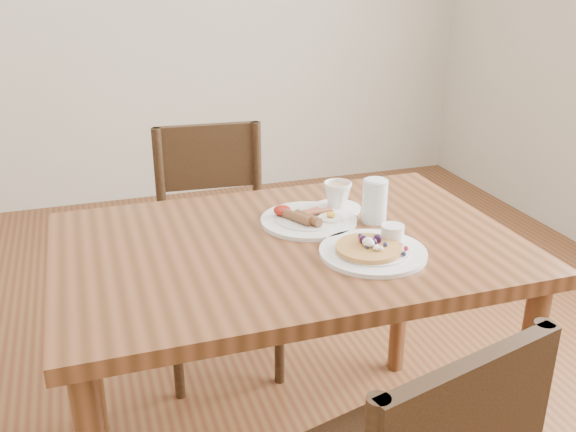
% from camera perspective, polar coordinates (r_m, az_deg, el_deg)
% --- Properties ---
extents(dining_table, '(1.20, 0.80, 0.75)m').
position_cam_1_polar(dining_table, '(1.73, 0.00, -5.18)').
color(dining_table, brown).
rests_on(dining_table, ground).
extents(chair_far, '(0.45, 0.45, 0.88)m').
position_cam_1_polar(chair_far, '(2.35, -6.41, -1.92)').
color(chair_far, '#362513').
rests_on(chair_far, ground).
extents(pancake_plate, '(0.27, 0.27, 0.06)m').
position_cam_1_polar(pancake_plate, '(1.62, 7.65, -2.91)').
color(pancake_plate, white).
rests_on(pancake_plate, dining_table).
extents(breakfast_plate, '(0.27, 0.27, 0.04)m').
position_cam_1_polar(breakfast_plate, '(1.79, 1.73, -0.27)').
color(breakfast_plate, white).
rests_on(breakfast_plate, dining_table).
extents(teacup_saucer, '(0.14, 0.14, 0.08)m').
position_cam_1_polar(teacup_saucer, '(1.88, 4.40, 1.65)').
color(teacup_saucer, white).
rests_on(teacup_saucer, dining_table).
extents(water_glass, '(0.07, 0.07, 0.12)m').
position_cam_1_polar(water_glass, '(1.80, 7.71, 1.33)').
color(water_glass, silver).
rests_on(water_glass, dining_table).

